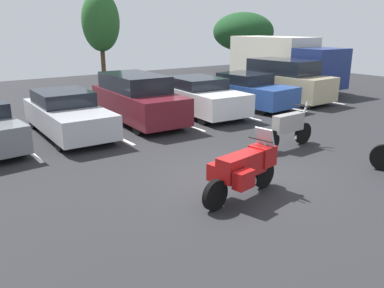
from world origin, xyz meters
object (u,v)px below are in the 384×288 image
(car_silver, at_px, (67,114))
(box_truck, at_px, (283,62))
(motorcycle_third, at_px, (288,128))
(car_champagne, at_px, (284,81))
(car_blue, at_px, (248,91))
(car_white, at_px, (199,96))
(motorcycle_touring, at_px, (244,168))
(car_maroon, at_px, (137,99))

(car_silver, relative_size, box_truck, 0.65)
(motorcycle_third, height_order, car_champagne, car_champagne)
(box_truck, bearing_deg, motorcycle_third, -137.72)
(car_blue, bearing_deg, car_white, 177.37)
(car_champagne, bearing_deg, car_blue, -176.32)
(car_silver, relative_size, car_blue, 1.08)
(motorcycle_touring, distance_m, car_silver, 7.26)
(motorcycle_touring, relative_size, car_silver, 0.48)
(car_maroon, relative_size, car_white, 1.05)
(car_white, distance_m, box_truck, 8.52)
(motorcycle_third, bearing_deg, car_champagne, 42.12)
(car_white, height_order, car_champagne, car_champagne)
(car_blue, relative_size, car_champagne, 0.91)
(motorcycle_touring, distance_m, car_white, 8.26)
(box_truck, bearing_deg, car_blue, -152.64)
(car_silver, distance_m, car_maroon, 2.79)
(motorcycle_touring, height_order, motorcycle_third, motorcycle_touring)
(car_maroon, relative_size, car_blue, 1.15)
(car_white, bearing_deg, car_champagne, 0.46)
(car_maroon, bearing_deg, box_truck, 12.42)
(motorcycle_third, height_order, car_white, car_white)
(motorcycle_touring, height_order, car_blue, car_blue)
(motorcycle_third, bearing_deg, car_silver, 131.46)
(motorcycle_third, distance_m, car_blue, 6.20)
(motorcycle_third, relative_size, car_champagne, 0.46)
(car_maroon, distance_m, car_white, 2.72)
(car_maroon, height_order, car_blue, car_maroon)
(car_white, bearing_deg, motorcycle_touring, -120.68)
(car_blue, bearing_deg, car_maroon, 175.43)
(car_maroon, bearing_deg, car_blue, -4.57)
(motorcycle_touring, bearing_deg, car_silver, 99.89)
(car_blue, bearing_deg, car_silver, 178.80)
(motorcycle_touring, height_order, car_silver, car_silver)
(car_white, xyz_separation_m, car_champagne, (5.19, 0.04, 0.23))
(car_silver, bearing_deg, box_truck, 10.99)
(motorcycle_touring, relative_size, box_truck, 0.31)
(motorcycle_touring, distance_m, car_maroon, 7.57)
(car_maroon, distance_m, car_blue, 5.37)
(motorcycle_third, xyz_separation_m, car_blue, (3.38, 5.19, 0.12))
(car_champagne, bearing_deg, car_silver, 179.96)
(motorcycle_touring, distance_m, car_blue, 9.80)
(car_silver, bearing_deg, car_white, -0.51)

